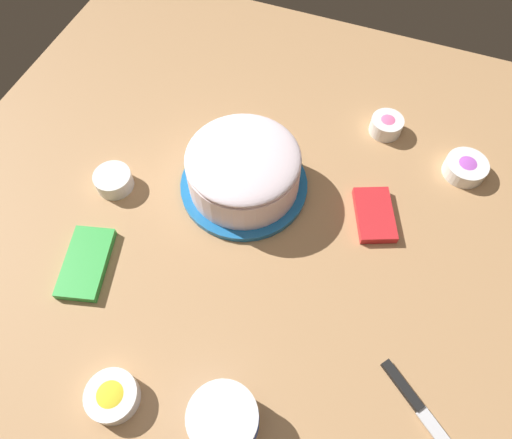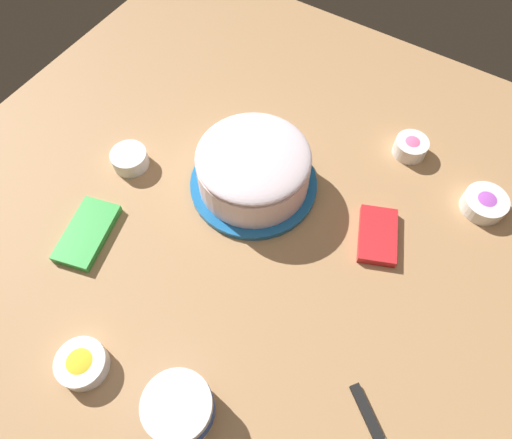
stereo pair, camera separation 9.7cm
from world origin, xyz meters
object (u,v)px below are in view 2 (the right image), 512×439
sprinkle_bowl_green (130,159)px  sprinkle_bowl_pink (411,146)px  frosting_tub (179,408)px  sprinkle_bowl_rainbow (485,203)px  sprinkle_bowl_yellow (82,363)px  frosted_cake (253,170)px  candy_box_upper (87,233)px  candy_box_lower (378,235)px

sprinkle_bowl_green → sprinkle_bowl_pink: sprinkle_bowl_pink is taller
frosting_tub → sprinkle_bowl_green: size_ratio=1.44×
sprinkle_bowl_rainbow → sprinkle_bowl_yellow: bearing=-35.0°
frosted_cake → sprinkle_bowl_yellow: size_ratio=3.10×
frosted_cake → sprinkle_bowl_green: bearing=-69.9°
sprinkle_bowl_pink → candy_box_upper: 0.74m
sprinkle_bowl_pink → frosting_tub: bearing=-8.3°
candy_box_upper → sprinkle_bowl_pink: bearing=124.6°
sprinkle_bowl_pink → candy_box_lower: 0.25m
sprinkle_bowl_rainbow → candy_box_lower: (0.19, -0.16, -0.01)m
sprinkle_bowl_green → sprinkle_bowl_pink: bearing=125.1°
frosted_cake → sprinkle_bowl_pink: (-0.27, 0.26, -0.04)m
sprinkle_bowl_green → candy_box_upper: sprinkle_bowl_green is taller
candy_box_lower → candy_box_upper: bearing=-80.8°
frosted_cake → sprinkle_bowl_green: frosted_cake is taller
frosted_cake → candy_box_upper: frosted_cake is taller
candy_box_upper → sprinkle_bowl_rainbow: bearing=111.9°
sprinkle_bowl_yellow → candy_box_lower: size_ratio=0.70×
sprinkle_bowl_yellow → frosted_cake: bearing=174.6°
sprinkle_bowl_rainbow → frosting_tub: bearing=-24.0°
sprinkle_bowl_rainbow → candy_box_upper: sprinkle_bowl_rainbow is taller
frosted_cake → candy_box_lower: bearing=94.9°
sprinkle_bowl_yellow → candy_box_upper: 0.27m
frosted_cake → sprinkle_bowl_yellow: frosted_cake is taller
frosted_cake → sprinkle_bowl_pink: 0.38m
sprinkle_bowl_yellow → sprinkle_bowl_rainbow: (-0.71, 0.50, -0.00)m
sprinkle_bowl_rainbow → candy_box_lower: bearing=-40.6°
sprinkle_bowl_green → candy_box_upper: (0.19, 0.04, -0.01)m
frosting_tub → sprinkle_bowl_rainbow: frosting_tub is taller
candy_box_lower → sprinkle_bowl_green: bearing=-99.8°
sprinkle_bowl_pink → candy_box_upper: size_ratio=0.49×
frosted_cake → candy_box_upper: size_ratio=1.80×
sprinkle_bowl_yellow → sprinkle_bowl_rainbow: size_ratio=0.97×
frosting_tub → sprinkle_bowl_pink: 0.75m
frosting_tub → sprinkle_bowl_pink: size_ratio=1.56×
frosting_tub → sprinkle_bowl_green: 0.56m
candy_box_lower → sprinkle_bowl_yellow: bearing=-55.0°
frosted_cake → sprinkle_bowl_green: 0.29m
sprinkle_bowl_green → sprinkle_bowl_rainbow: sprinkle_bowl_green is taller
sprinkle_bowl_pink → candy_box_upper: bearing=-40.7°
sprinkle_bowl_pink → candy_box_lower: bearing=7.6°
sprinkle_bowl_rainbow → candy_box_lower: size_ratio=0.73×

